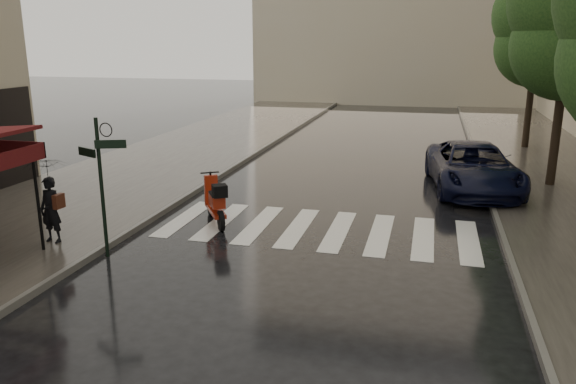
% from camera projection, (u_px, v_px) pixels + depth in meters
% --- Properties ---
extents(ground, '(120.00, 120.00, 0.00)m').
position_uv_depth(ground, '(74.00, 327.00, 9.41)').
color(ground, black).
rests_on(ground, ground).
extents(sidewalk_near, '(6.00, 60.00, 0.12)m').
position_uv_depth(sidewalk_near, '(159.00, 164.00, 21.69)').
color(sidewalk_near, '#38332D').
rests_on(sidewalk_near, ground).
extents(sidewalk_far, '(5.50, 60.00, 0.12)m').
position_uv_depth(sidewalk_far, '(574.00, 187.00, 18.17)').
color(sidewalk_far, '#38332D').
rests_on(sidewalk_far, ground).
extents(curb_near, '(0.12, 60.00, 0.16)m').
position_uv_depth(curb_near, '(234.00, 168.00, 20.96)').
color(curb_near, '#595651').
rests_on(curb_near, ground).
extents(curb_far, '(0.12, 60.00, 0.16)m').
position_uv_depth(curb_far, '(484.00, 182.00, 18.84)').
color(curb_far, '#595651').
rests_on(curb_far, ground).
extents(crosswalk, '(7.85, 3.20, 0.01)m').
position_uv_depth(crosswalk, '(318.00, 229.00, 14.31)').
color(crosswalk, silver).
rests_on(crosswalk, ground).
extents(signpost, '(1.17, 0.29, 3.10)m').
position_uv_depth(signpost, '(101.00, 177.00, 12.02)').
color(signpost, black).
rests_on(signpost, ground).
extents(tree_mid, '(3.80, 3.80, 8.34)m').
position_uv_depth(tree_mid, '(572.00, 9.00, 16.92)').
color(tree_mid, black).
rests_on(tree_mid, sidewalk_far).
extents(tree_far, '(3.80, 3.80, 8.16)m').
position_uv_depth(tree_far, '(539.00, 21.00, 23.45)').
color(tree_far, black).
rests_on(tree_far, sidewalk_far).
extents(pedestrian_with_umbrella, '(0.99, 1.01, 2.39)m').
position_uv_depth(pedestrian_with_umbrella, '(47.00, 175.00, 12.68)').
color(pedestrian_with_umbrella, black).
rests_on(pedestrian_with_umbrella, sidewalk_near).
extents(scooter, '(1.15, 1.65, 1.24)m').
position_uv_depth(scooter, '(216.00, 202.00, 14.61)').
color(scooter, black).
rests_on(scooter, ground).
extents(parked_car, '(3.14, 5.67, 1.50)m').
position_uv_depth(parked_car, '(473.00, 167.00, 17.89)').
color(parked_car, black).
rests_on(parked_car, ground).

